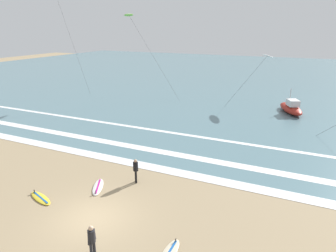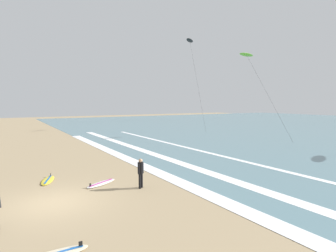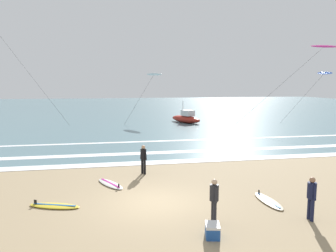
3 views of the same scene
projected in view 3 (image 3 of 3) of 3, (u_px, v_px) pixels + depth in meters
The scene contains 16 objects.
ground_plane at pixel (153, 203), 13.33m from camera, with size 160.00×160.00×0.00m, color #9E8763.
ocean_surface at pixel (117, 108), 63.32m from camera, with size 140.00×90.00×0.01m, color slate.
wave_foam_shoreline at pixel (107, 165), 19.51m from camera, with size 46.77×1.04×0.01m, color white.
wave_foam_mid_break at pixel (135, 154), 22.59m from camera, with size 57.86×0.90×0.01m, color white.
wave_foam_outer_break at pixel (151, 141), 27.34m from camera, with size 57.39×0.51×0.01m, color white.
surfer_left_far at pixel (143, 157), 17.43m from camera, with size 0.36×0.47×1.60m.
surfer_right_near at pixel (214, 197), 11.29m from camera, with size 0.32×0.51×1.60m.
surfer_background_far at pixel (312, 194), 11.52m from camera, with size 0.32×0.51×1.60m.
surfboard_near_water at pixel (110, 184), 15.68m from camera, with size 1.52×2.13×0.25m.
surfboard_foreground_flat at pixel (268, 201), 13.40m from camera, with size 0.66×2.12×0.25m.
surfboard_right_spare at pixel (54, 206), 12.86m from camera, with size 2.18×1.25×0.25m.
kite_magenta_low_near at pixel (324, 47), 33.31m from camera, with size 11.54×1.45×8.93m.
kite_white_high_right at pixel (154, 74), 41.86m from camera, with size 5.21×4.98×6.30m.
kite_blue_mid_center at pixel (324, 73), 41.67m from camera, with size 6.95×3.24×6.44m.
offshore_boat at pixel (186, 118), 40.35m from camera, with size 3.68×5.44×2.70m.
cooler_box at pixel (212, 230), 10.32m from camera, with size 0.57×0.70×0.44m.
Camera 3 is at (-1.74, -12.69, 4.91)m, focal length 34.43 mm.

